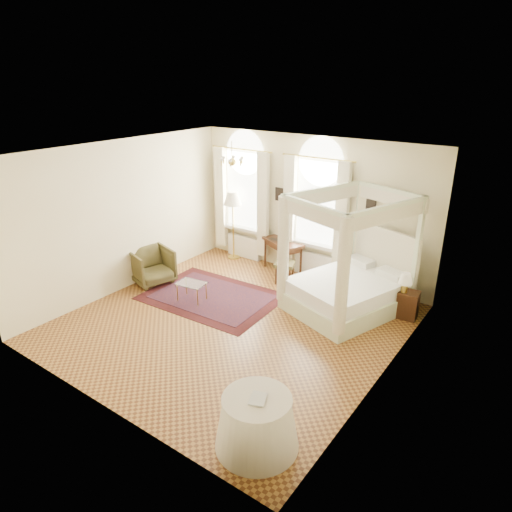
{
  "coord_description": "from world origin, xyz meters",
  "views": [
    {
      "loc": [
        4.93,
        -6.11,
        4.56
      ],
      "look_at": [
        0.27,
        0.4,
        1.35
      ],
      "focal_mm": 32.0,
      "sensor_mm": 36.0,
      "label": 1
    }
  ],
  "objects_px": {
    "nightstand": "(408,305)",
    "floor_lamp": "(233,202)",
    "side_table": "(257,422)",
    "coffee_table": "(191,285)",
    "canopy_bed": "(346,285)",
    "stool": "(285,266)",
    "writing_desk": "(283,245)",
    "armchair": "(152,266)"
  },
  "relations": [
    {
      "from": "canopy_bed",
      "to": "nightstand",
      "type": "relative_size",
      "value": 4.79
    },
    {
      "from": "coffee_table",
      "to": "floor_lamp",
      "type": "relative_size",
      "value": 0.36
    },
    {
      "from": "stool",
      "to": "coffee_table",
      "type": "height_order",
      "value": "stool"
    },
    {
      "from": "writing_desk",
      "to": "stool",
      "type": "distance_m",
      "value": 0.69
    },
    {
      "from": "floor_lamp",
      "to": "canopy_bed",
      "type": "bearing_deg",
      "value": -13.92
    },
    {
      "from": "armchair",
      "to": "writing_desk",
      "type": "bearing_deg",
      "value": -26.28
    },
    {
      "from": "nightstand",
      "to": "stool",
      "type": "xyz_separation_m",
      "value": [
        -2.89,
        -0.02,
        0.14
      ]
    },
    {
      "from": "armchair",
      "to": "floor_lamp",
      "type": "relative_size",
      "value": 0.5
    },
    {
      "from": "nightstand",
      "to": "armchair",
      "type": "distance_m",
      "value": 5.7
    },
    {
      "from": "canopy_bed",
      "to": "coffee_table",
      "type": "xyz_separation_m",
      "value": [
        -2.86,
        -1.55,
        -0.19
      ]
    },
    {
      "from": "stool",
      "to": "canopy_bed",
      "type": "bearing_deg",
      "value": -12.76
    },
    {
      "from": "nightstand",
      "to": "side_table",
      "type": "xyz_separation_m",
      "value": [
        -0.47,
        -4.52,
        0.09
      ]
    },
    {
      "from": "nightstand",
      "to": "floor_lamp",
      "type": "height_order",
      "value": "floor_lamp"
    },
    {
      "from": "nightstand",
      "to": "canopy_bed",
      "type": "bearing_deg",
      "value": -160.29
    },
    {
      "from": "writing_desk",
      "to": "side_table",
      "type": "relative_size",
      "value": 1.08
    },
    {
      "from": "canopy_bed",
      "to": "side_table",
      "type": "relative_size",
      "value": 2.42
    },
    {
      "from": "canopy_bed",
      "to": "armchair",
      "type": "relative_size",
      "value": 2.99
    },
    {
      "from": "stool",
      "to": "writing_desk",
      "type": "bearing_deg",
      "value": 126.62
    },
    {
      "from": "writing_desk",
      "to": "side_table",
      "type": "bearing_deg",
      "value": -60.83
    },
    {
      "from": "writing_desk",
      "to": "side_table",
      "type": "height_order",
      "value": "writing_desk"
    },
    {
      "from": "canopy_bed",
      "to": "side_table",
      "type": "height_order",
      "value": "canopy_bed"
    },
    {
      "from": "nightstand",
      "to": "stool",
      "type": "distance_m",
      "value": 2.89
    },
    {
      "from": "stool",
      "to": "side_table",
      "type": "height_order",
      "value": "side_table"
    },
    {
      "from": "stool",
      "to": "floor_lamp",
      "type": "distance_m",
      "value": 2.27
    },
    {
      "from": "armchair",
      "to": "side_table",
      "type": "relative_size",
      "value": 0.81
    },
    {
      "from": "armchair",
      "to": "coffee_table",
      "type": "distance_m",
      "value": 1.39
    },
    {
      "from": "side_table",
      "to": "coffee_table",
      "type": "bearing_deg",
      "value": 144.17
    },
    {
      "from": "canopy_bed",
      "to": "side_table",
      "type": "bearing_deg",
      "value": -80.55
    },
    {
      "from": "canopy_bed",
      "to": "floor_lamp",
      "type": "xyz_separation_m",
      "value": [
        -3.64,
        0.9,
        0.98
      ]
    },
    {
      "from": "coffee_table",
      "to": "stool",
      "type": "bearing_deg",
      "value": 59.93
    },
    {
      "from": "stool",
      "to": "armchair",
      "type": "relative_size",
      "value": 0.62
    },
    {
      "from": "stool",
      "to": "side_table",
      "type": "bearing_deg",
      "value": -61.76
    },
    {
      "from": "coffee_table",
      "to": "canopy_bed",
      "type": "bearing_deg",
      "value": 28.47
    },
    {
      "from": "writing_desk",
      "to": "coffee_table",
      "type": "xyz_separation_m",
      "value": [
        -0.74,
        -2.45,
        -0.32
      ]
    },
    {
      "from": "stool",
      "to": "floor_lamp",
      "type": "bearing_deg",
      "value": 165.04
    },
    {
      "from": "armchair",
      "to": "floor_lamp",
      "type": "bearing_deg",
      "value": 1.86
    },
    {
      "from": "stool",
      "to": "coffee_table",
      "type": "bearing_deg",
      "value": -120.07
    },
    {
      "from": "canopy_bed",
      "to": "nightstand",
      "type": "bearing_deg",
      "value": 19.71
    },
    {
      "from": "writing_desk",
      "to": "coffee_table",
      "type": "height_order",
      "value": "writing_desk"
    },
    {
      "from": "stool",
      "to": "floor_lamp",
      "type": "xyz_separation_m",
      "value": [
        -1.91,
        0.51,
        1.11
      ]
    },
    {
      "from": "armchair",
      "to": "canopy_bed",
      "type": "bearing_deg",
      "value": -55.24
    },
    {
      "from": "writing_desk",
      "to": "stool",
      "type": "bearing_deg",
      "value": -53.38
    }
  ]
}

